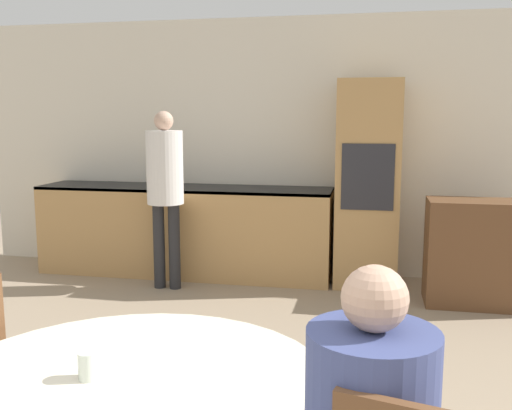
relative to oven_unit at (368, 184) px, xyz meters
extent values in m
cube|color=silver|center=(-0.63, 0.34, 0.32)|extent=(7.11, 0.05, 2.60)
cube|color=tan|center=(-1.83, -0.01, -0.52)|extent=(3.00, 0.60, 0.91)
cube|color=black|center=(-1.83, -0.01, -0.08)|extent=(3.00, 0.60, 0.03)
cube|color=tan|center=(0.00, 0.00, 0.00)|extent=(0.59, 0.58, 1.95)
cube|color=#28282D|center=(0.00, -0.29, 0.10)|extent=(0.47, 0.01, 0.60)
cube|color=brown|center=(1.00, -0.45, -0.52)|extent=(0.96, 0.45, 0.91)
cylinder|color=beige|center=(-0.75, -3.82, -0.27)|extent=(1.42, 1.42, 0.03)
sphere|color=tan|center=(0.05, -4.03, 0.17)|extent=(0.18, 0.18, 0.18)
cylinder|color=#262628|center=(-1.92, -0.52, -0.57)|extent=(0.11, 0.11, 0.81)
cylinder|color=#262628|center=(-1.76, -0.52, -0.57)|extent=(0.11, 0.11, 0.81)
cylinder|color=silver|center=(-1.84, -0.52, 0.17)|extent=(0.34, 0.34, 0.68)
sphere|color=tan|center=(-1.84, -0.52, 0.60)|extent=(0.18, 0.18, 0.18)
cylinder|color=silver|center=(-0.90, -3.80, -0.21)|extent=(0.07, 0.07, 0.10)
camera|label=1|loc=(0.03, -5.49, 0.64)|focal=40.00mm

